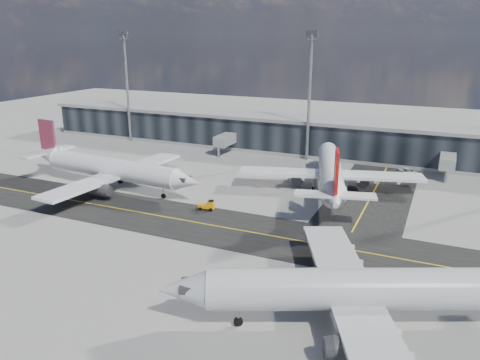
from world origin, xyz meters
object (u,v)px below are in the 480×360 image
at_px(airliner_af, 110,168).
at_px(service_van, 409,172).
at_px(baggage_tug, 208,205).
at_px(airliner_redtail, 331,172).
at_px(airliner_near, 371,290).

height_order(airliner_af, service_van, airliner_af).
relative_size(airliner_af, service_van, 7.15).
relative_size(baggage_tug, service_van, 0.52).
bearing_deg(airliner_redtail, baggage_tug, -148.43).
xyz_separation_m(airliner_near, service_van, (-0.99, 56.66, -3.28)).
distance_m(baggage_tug, service_van, 44.90).
bearing_deg(service_van, airliner_redtail, -166.36).
xyz_separation_m(airliner_redtail, service_van, (12.56, 16.94, -3.16)).
distance_m(airliner_redtail, baggage_tug, 24.08).
distance_m(airliner_af, airliner_redtail, 41.34).
distance_m(airliner_af, baggage_tug, 22.85).
height_order(airliner_af, airliner_near, airliner_near).
relative_size(airliner_redtail, service_van, 7.12).
bearing_deg(service_van, airliner_near, -128.79).
bearing_deg(airliner_af, baggage_tug, 87.00).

